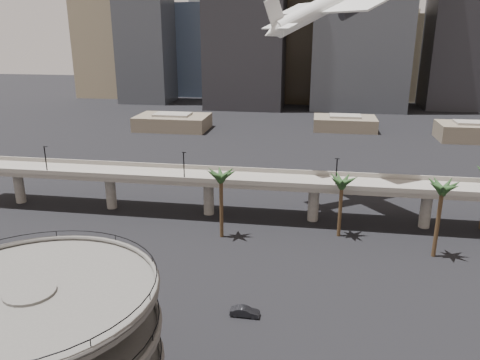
% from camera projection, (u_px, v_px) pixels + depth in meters
% --- Properties ---
extents(parking_ramp, '(22.20, 22.20, 17.35)m').
position_uv_depth(parking_ramp, '(39.00, 353.00, 42.12)').
color(parking_ramp, '#514F4C').
rests_on(parking_ramp, ground).
extents(overpass, '(130.00, 9.30, 14.70)m').
position_uv_depth(overpass, '(260.00, 184.00, 96.32)').
color(overpass, slate).
rests_on(overpass, ground).
extents(palm_trees, '(54.40, 18.40, 14.00)m').
position_uv_depth(palm_trees, '(373.00, 182.00, 84.75)').
color(palm_trees, '#4C3520').
rests_on(palm_trees, ground).
extents(low_buildings, '(135.00, 27.50, 6.80)m').
position_uv_depth(low_buildings, '(305.00, 125.00, 178.65)').
color(low_buildings, '#6A614E').
rests_on(low_buildings, ground).
extents(skyline, '(269.00, 86.00, 132.65)m').
position_uv_depth(skyline, '(330.00, 7.00, 233.62)').
color(skyline, gray).
rests_on(skyline, ground).
extents(airborne_jet, '(28.22, 27.36, 16.18)m').
position_uv_depth(airborne_jet, '(331.00, 3.00, 95.82)').
color(airborne_jet, silver).
rests_on(airborne_jet, ground).
extents(car_a, '(4.34, 2.77, 1.38)m').
position_uv_depth(car_a, '(143.00, 327.00, 60.83)').
color(car_a, '#B14E19').
rests_on(car_a, ground).
extents(car_b, '(4.13, 1.47, 1.36)m').
position_uv_depth(car_b, '(245.00, 312.00, 64.24)').
color(car_b, black).
rests_on(car_b, ground).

